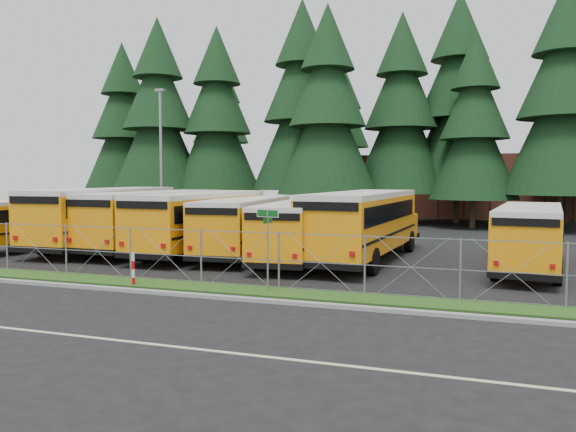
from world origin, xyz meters
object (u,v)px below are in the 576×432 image
at_px(bus_0, 48,223).
at_px(bus_3, 205,223).
at_px(light_standard, 161,154).
at_px(bus_5, 299,232).
at_px(bus_2, 158,221).
at_px(bus_6, 365,227).
at_px(bus_1, 109,218).
at_px(bus_east, 530,238).
at_px(bus_4, 247,227).
at_px(street_sign, 268,233).
at_px(striped_bollard, 133,269).

relative_size(bus_0, bus_3, 0.85).
bearing_deg(light_standard, bus_5, -38.06).
bearing_deg(bus_5, bus_2, 164.98).
bearing_deg(bus_6, bus_1, -176.74).
xyz_separation_m(bus_3, light_standard, (-8.59, 9.93, 3.95)).
height_order(bus_5, light_standard, light_standard).
xyz_separation_m(bus_1, bus_east, (21.13, -0.67, -0.28)).
xyz_separation_m(bus_6, light_standard, (-16.80, 9.87, 3.90)).
distance_m(bus_4, street_sign, 9.15).
distance_m(bus_3, striped_bollard, 8.67).
distance_m(bus_1, bus_2, 2.97).
bearing_deg(bus_4, light_standard, 131.78).
height_order(bus_0, bus_6, bus_6).
bearing_deg(street_sign, bus_3, 128.90).
relative_size(bus_5, street_sign, 3.71).
bearing_deg(bus_6, bus_3, -175.41).
distance_m(bus_4, bus_east, 12.85).
height_order(bus_3, bus_east, bus_3).
height_order(bus_2, light_standard, light_standard).
xyz_separation_m(bus_2, bus_east, (18.17, -0.84, -0.21)).
bearing_deg(bus_1, bus_2, 0.39).
bearing_deg(striped_bollard, bus_4, 84.77).
relative_size(bus_east, street_sign, 3.65).
relative_size(bus_1, bus_3, 1.05).
bearing_deg(bus_east, bus_0, -173.04).
bearing_deg(light_standard, bus_east, -23.48).
bearing_deg(street_sign, bus_5, 99.28).
height_order(bus_3, street_sign, bus_3).
height_order(bus_0, bus_3, bus_3).
distance_m(bus_6, bus_east, 6.97).
bearing_deg(bus_2, striped_bollard, -61.50).
height_order(bus_0, street_sign, street_sign).
bearing_deg(light_standard, street_sign, -50.01).
xyz_separation_m(bus_5, street_sign, (1.16, -7.08, 0.67)).
height_order(bus_0, bus_east, bus_east).
relative_size(bus_3, bus_5, 1.14).
bearing_deg(bus_0, bus_6, 8.59).
bearing_deg(bus_east, bus_3, -175.04).
relative_size(bus_2, bus_6, 0.97).
distance_m(bus_0, bus_3, 9.35).
relative_size(bus_1, bus_4, 1.15).
relative_size(bus_2, striped_bollard, 9.89).
xyz_separation_m(bus_0, street_sign, (15.84, -7.46, 0.71)).
bearing_deg(striped_bollard, bus_6, 52.01).
bearing_deg(bus_5, bus_1, 168.37).
xyz_separation_m(bus_1, bus_6, (14.18, -0.22, -0.03)).
height_order(bus_3, bus_4, bus_3).
xyz_separation_m(bus_4, bus_6, (5.89, 0.03, 0.18)).
xyz_separation_m(bus_3, bus_5, (5.36, -0.99, -0.19)).
distance_m(bus_0, light_standard, 11.37).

